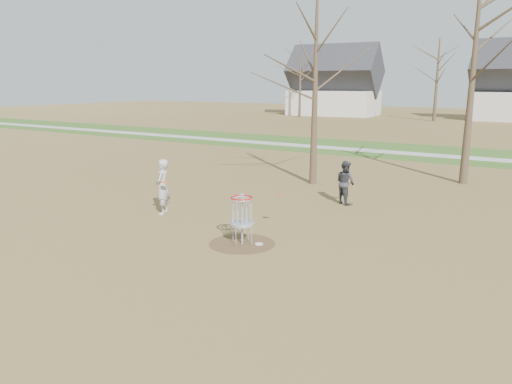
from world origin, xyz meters
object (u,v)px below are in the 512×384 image
Objects in this scene: disc_grounded at (259,244)px; player_standing at (162,187)px; disc_golf_basket at (242,211)px; player_throwing at (345,182)px.

player_standing is at bearing 166.41° from disc_grounded.
disc_grounded is 0.16× the size of disc_golf_basket.
disc_grounded is at bearing 22.88° from disc_golf_basket.
player_standing is 8.32× the size of disc_grounded.
player_throwing reaches higher than disc_grounded.
disc_grounded is (-0.15, -5.60, -0.76)m from player_throwing.
player_throwing is 1.15× the size of disc_golf_basket.
disc_golf_basket is at bearing 112.75° from player_throwing.
player_standing is at bearing 73.33° from player_throwing.
player_standing is 4.62m from disc_grounded.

